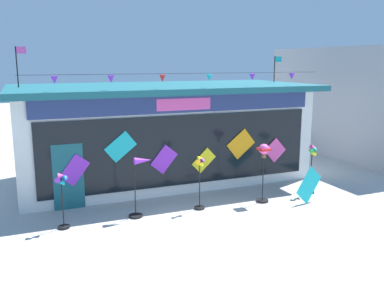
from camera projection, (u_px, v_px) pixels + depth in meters
ground_plane at (216, 237)px, 10.57m from camera, size 80.00×80.00×0.00m
kite_shop_building at (162, 131)px, 15.66m from camera, size 10.70×5.21×4.88m
wind_spinner_far_left at (62, 195)px, 10.92m from camera, size 0.35×0.31×1.54m
wind_spinner_left at (140, 178)px, 11.77m from camera, size 0.70×0.40×1.75m
wind_spinner_center_left at (200, 177)px, 12.37m from camera, size 0.34×0.32×1.66m
wind_spinner_center_right at (264, 159)px, 12.96m from camera, size 0.39×0.39×1.88m
wind_spinner_right at (312, 160)px, 13.85m from camera, size 0.40×0.30×1.69m
display_kite_on_ground at (309, 185)px, 13.08m from camera, size 1.13×0.31×1.13m
neighbour_building at (380, 100)px, 20.73m from camera, size 6.92×8.75×5.05m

